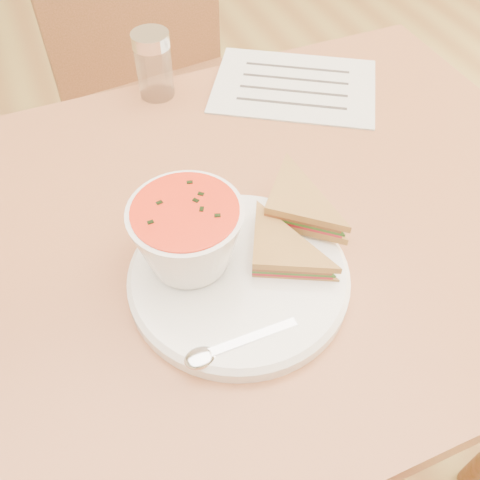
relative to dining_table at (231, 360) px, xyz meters
name	(u,v)px	position (x,y,z in m)	size (l,w,h in m)	color
floor	(233,435)	(0.00, 0.00, -0.38)	(5.00, 6.00, 0.01)	olive
dining_table	(231,360)	(0.00, 0.00, 0.00)	(1.00, 0.70, 0.75)	brown
chair_far	(174,116)	(0.09, 0.59, 0.11)	(0.43, 0.43, 0.97)	brown
plate	(239,278)	(-0.02, -0.09, 0.38)	(0.26, 0.26, 0.02)	white
soup_bowl	(188,238)	(-0.07, -0.05, 0.44)	(0.13, 0.13, 0.09)	white
sandwich_half_a	(252,272)	(-0.01, -0.11, 0.41)	(0.10, 0.10, 0.03)	#B4793F
sandwich_half_b	(264,217)	(0.03, -0.04, 0.42)	(0.10, 0.10, 0.03)	#B4793F
spoon	(245,341)	(-0.05, -0.18, 0.40)	(0.17, 0.03, 0.01)	silver
paper_menu	(294,86)	(0.22, 0.24, 0.38)	(0.27, 0.20, 0.00)	silver
condiment_shaker	(154,65)	(0.00, 0.31, 0.43)	(0.06, 0.06, 0.11)	silver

